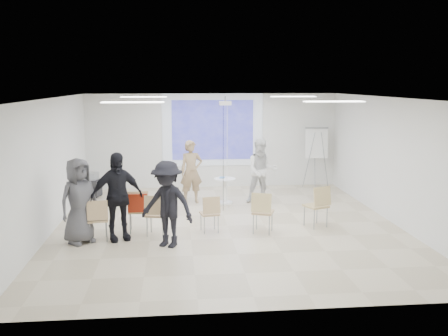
{
  "coord_description": "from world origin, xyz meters",
  "views": [
    {
      "loc": [
        -1.19,
        -11.34,
        3.36
      ],
      "look_at": [
        0.0,
        0.8,
        1.25
      ],
      "focal_mm": 40.0,
      "sensor_mm": 36.0,
      "label": 1
    }
  ],
  "objects": [
    {
      "name": "chair_left_mid",
      "position": [
        -2.04,
        -0.35,
        0.58
      ],
      "size": [
        0.47,
        0.51,
        0.98
      ],
      "rotation": [
        0.0,
        0.0,
        0.04
      ],
      "color": "tan",
      "rests_on": "floor"
    },
    {
      "name": "audience_outer",
      "position": [
        -3.22,
        -0.95,
        1.01
      ],
      "size": [
        1.17,
        1.14,
        2.03
      ],
      "primitive_type": "imported",
      "rotation": [
        0.0,
        0.0,
        0.72
      ],
      "color": "#535257",
      "rests_on": "floor"
    },
    {
      "name": "laptop",
      "position": [
        -1.63,
        -0.55,
        0.5
      ],
      "size": [
        0.39,
        0.31,
        0.03
      ],
      "primitive_type": "imported",
      "rotation": [
        0.0,
        0.0,
        2.93
      ],
      "color": "black",
      "rests_on": "chair_left_inner"
    },
    {
      "name": "wall_right",
      "position": [
        4.05,
        0.0,
        1.5
      ],
      "size": [
        0.1,
        9.0,
        3.0
      ],
      "primitive_type": "cube",
      "color": "silver",
      "rests_on": "floor"
    },
    {
      "name": "player_right",
      "position": [
        1.2,
        2.2,
        1.0
      ],
      "size": [
        0.97,
        0.78,
        2.01
      ],
      "primitive_type": "imported",
      "rotation": [
        0.0,
        0.0,
        -0.0
      ],
      "color": "white",
      "rests_on": "floor"
    },
    {
      "name": "flipchart_easel",
      "position": [
        3.28,
        4.07,
        1.44
      ],
      "size": [
        0.84,
        0.64,
        1.95
      ],
      "rotation": [
        0.0,
        0.0,
        -0.09
      ],
      "color": "gray",
      "rests_on": "floor"
    },
    {
      "name": "wall_back",
      "position": [
        0.0,
        4.55,
        1.5
      ],
      "size": [
        8.0,
        0.1,
        3.0
      ],
      "primitive_type": "cube",
      "color": "silver",
      "rests_on": "floor"
    },
    {
      "name": "player_left",
      "position": [
        -0.76,
        2.41,
        1.0
      ],
      "size": [
        0.81,
        0.63,
        2.0
      ],
      "primitive_type": "imported",
      "rotation": [
        0.0,
        0.0,
        0.2
      ],
      "color": "#A08462",
      "rests_on": "floor"
    },
    {
      "name": "floor",
      "position": [
        0.0,
        0.0,
        -0.05
      ],
      "size": [
        8.0,
        9.0,
        0.1
      ],
      "primitive_type": "cube",
      "color": "beige",
      "rests_on": "ground"
    },
    {
      "name": "pedestal_table",
      "position": [
        0.16,
        2.17,
        0.41
      ],
      "size": [
        0.72,
        0.72,
        0.74
      ],
      "rotation": [
        0.0,
        0.0,
        -0.24
      ],
      "color": "white",
      "rests_on": "floor"
    },
    {
      "name": "fluor_panel_nw",
      "position": [
        -2.0,
        2.0,
        2.97
      ],
      "size": [
        1.2,
        0.3,
        0.02
      ],
      "primitive_type": "cube",
      "color": "white",
      "rests_on": "ceiling"
    },
    {
      "name": "ceiling",
      "position": [
        0.0,
        0.0,
        3.05
      ],
      "size": [
        8.0,
        9.0,
        0.1
      ],
      "primitive_type": "cube",
      "color": "white",
      "rests_on": "wall_back"
    },
    {
      "name": "chair_left_inner",
      "position": [
        -1.65,
        -0.65,
        0.55
      ],
      "size": [
        0.52,
        0.55,
        0.94
      ],
      "rotation": [
        0.0,
        0.0,
        -0.21
      ],
      "color": "tan",
      "rests_on": "floor"
    },
    {
      "name": "audience_left",
      "position": [
        -2.45,
        -0.83,
        1.09
      ],
      "size": [
        1.46,
        1.18,
        2.19
      ],
      "primitive_type": "imported",
      "rotation": [
        0.0,
        0.0,
        0.37
      ],
      "color": "black",
      "rests_on": "floor"
    },
    {
      "name": "wall_left",
      "position": [
        -4.05,
        0.0,
        1.5
      ],
      "size": [
        0.1,
        9.0,
        3.0
      ],
      "primitive_type": "cube",
      "color": "silver",
      "rests_on": "floor"
    },
    {
      "name": "chair_right_inner",
      "position": [
        0.71,
        -0.7,
        0.56
      ],
      "size": [
        0.58,
        0.6,
        0.95
      ],
      "rotation": [
        0.0,
        0.0,
        -0.36
      ],
      "color": "tan",
      "rests_on": "floor"
    },
    {
      "name": "chair_far_left",
      "position": [
        -2.86,
        -0.9,
        0.54
      ],
      "size": [
        0.5,
        0.52,
        0.91
      ],
      "rotation": [
        0.0,
        0.0,
        0.17
      ],
      "color": "tan",
      "rests_on": "floor"
    },
    {
      "name": "fluor_panel_se",
      "position": [
        2.0,
        -1.5,
        2.97
      ],
      "size": [
        1.2,
        0.3,
        0.02
      ],
      "primitive_type": "cube",
      "color": "white",
      "rests_on": "ceiling"
    },
    {
      "name": "controller_left",
      "position": [
        -0.58,
        2.66,
        1.31
      ],
      "size": [
        0.06,
        0.13,
        0.04
      ],
      "primitive_type": "cube",
      "rotation": [
        0.0,
        0.0,
        0.2
      ],
      "color": "white",
      "rests_on": "player_left"
    },
    {
      "name": "controller_right",
      "position": [
        1.02,
        2.45,
        1.35
      ],
      "size": [
        0.04,
        0.12,
        0.04
      ],
      "primitive_type": "cube",
      "rotation": [
        0.0,
        0.0,
        -0.0
      ],
      "color": "silver",
      "rests_on": "player_right"
    },
    {
      "name": "ceiling_projector",
      "position": [
        0.1,
        1.49,
        2.69
      ],
      "size": [
        0.3,
        0.25,
        3.0
      ],
      "color": "white",
      "rests_on": "ceiling"
    },
    {
      "name": "fluor_panel_sw",
      "position": [
        -2.0,
        -1.5,
        2.97
      ],
      "size": [
        1.2,
        0.3,
        0.02
      ],
      "primitive_type": "cube",
      "color": "white",
      "rests_on": "ceiling"
    },
    {
      "name": "chair_center",
      "position": [
        -0.44,
        -0.51,
        0.5
      ],
      "size": [
        0.47,
        0.49,
        0.85
      ],
      "rotation": [
        0.0,
        0.0,
        0.18
      ],
      "color": "tan",
      "rests_on": "floor"
    },
    {
      "name": "projection_halo",
      "position": [
        0.0,
        4.49,
        1.85
      ],
      "size": [
        3.2,
        0.01,
        2.3
      ],
      "primitive_type": "cube",
      "color": "silver",
      "rests_on": "wall_back"
    },
    {
      "name": "fluor_panel_ne",
      "position": [
        2.0,
        2.0,
        2.97
      ],
      "size": [
        1.2,
        0.3,
        0.02
      ],
      "primitive_type": "cube",
      "color": "white",
      "rests_on": "ceiling"
    },
    {
      "name": "red_jacket",
      "position": [
        -2.05,
        -0.48,
        0.72
      ],
      "size": [
        0.43,
        0.11,
        0.41
      ],
      "primitive_type": "cube",
      "rotation": [
        0.0,
        0.0,
        0.04
      ],
      "color": "#A72A14",
      "rests_on": "chair_left_mid"
    },
    {
      "name": "audience_mid",
      "position": [
        -1.38,
        -1.37,
        1.02
      ],
      "size": [
        1.5,
        1.26,
        2.03
      ],
      "primitive_type": "imported",
      "rotation": [
        0.0,
        0.0,
        -0.5
      ],
      "color": "black",
      "rests_on": "floor"
    },
    {
      "name": "av_cart",
      "position": [
        -3.68,
        3.41,
        0.34
      ],
      "size": [
        0.58,
        0.51,
        0.73
      ],
      "rotation": [
        0.0,
        0.0,
        -0.28
      ],
      "color": "black",
      "rests_on": "floor"
    },
    {
      "name": "projection_image",
      "position": [
        0.0,
        4.47,
        1.85
      ],
      "size": [
        2.6,
        0.01,
        1.9
      ],
      "primitive_type": "cube",
      "color": "#2F32A1",
      "rests_on": "wall_back"
    },
    {
      "name": "chair_right_far",
      "position": [
        2.09,
        -0.34,
        0.59
      ],
      "size": [
        0.62,
        0.64,
        0.99
      ],
      "rotation": [
        0.0,
        0.0,
        0.39
      ],
      "color": "tan",
      "rests_on": "floor"
    }
  ]
}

